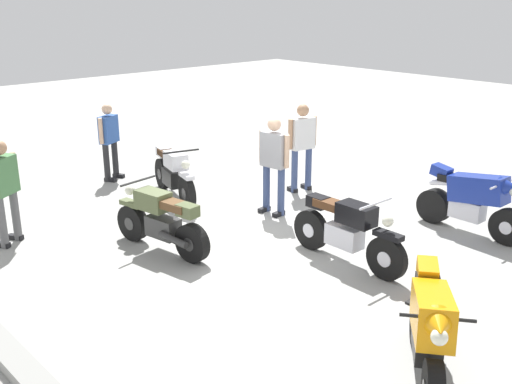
% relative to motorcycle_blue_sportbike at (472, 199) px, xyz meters
% --- Properties ---
extents(ground_plane, '(40.00, 40.00, 0.00)m').
position_rel_motorcycle_blue_sportbike_xyz_m(ground_plane, '(2.32, 2.59, -0.59)').
color(ground_plane, '#9E9E99').
extents(motorcycle_blue_sportbike, '(1.95, 0.70, 1.14)m').
position_rel_motorcycle_blue_sportbike_xyz_m(motorcycle_blue_sportbike, '(0.00, 0.00, 0.00)').
color(motorcycle_blue_sportbike, black).
rests_on(motorcycle_blue_sportbike, ground).
extents(motorcycle_olive_vintage, '(1.95, 0.70, 1.07)m').
position_rel_motorcycle_blue_sportbike_xyz_m(motorcycle_olive_vintage, '(2.89, 4.23, -0.11)').
color(motorcycle_olive_vintage, black).
rests_on(motorcycle_olive_vintage, ground).
extents(motorcycle_silver_cruiser, '(2.04, 0.89, 1.09)m').
position_rel_motorcycle_blue_sportbike_xyz_m(motorcycle_silver_cruiser, '(4.84, 2.61, -0.07)').
color(motorcycle_silver_cruiser, black).
rests_on(motorcycle_silver_cruiser, ground).
extents(motorcycle_orange_sportbike, '(1.33, 1.67, 1.14)m').
position_rel_motorcycle_blue_sportbike_xyz_m(motorcycle_orange_sportbike, '(-1.74, 4.07, 0.00)').
color(motorcycle_orange_sportbike, black).
rests_on(motorcycle_orange_sportbike, ground).
extents(motorcycle_black_cruiser, '(2.09, 0.70, 1.09)m').
position_rel_motorcycle_blue_sportbike_xyz_m(motorcycle_black_cruiser, '(0.65, 2.46, -0.07)').
color(motorcycle_black_cruiser, black).
rests_on(motorcycle_black_cruiser, ground).
extents(person_in_green_shirt, '(0.50, 0.61, 1.71)m').
position_rel_motorcycle_blue_sportbike_xyz_m(person_in_green_shirt, '(4.77, 5.87, 0.39)').
color(person_in_green_shirt, '#59595B').
rests_on(person_in_green_shirt, ground).
extents(person_in_gray_shirt, '(0.68, 0.34, 1.78)m').
position_rel_motorcycle_blue_sportbike_xyz_m(person_in_gray_shirt, '(2.93, 1.75, 0.44)').
color(person_in_gray_shirt, '#384772').
rests_on(person_in_gray_shirt, ground).
extents(person_in_white_shirt, '(0.38, 0.68, 1.79)m').
position_rel_motorcycle_blue_sportbike_xyz_m(person_in_white_shirt, '(3.48, 0.43, 0.44)').
color(person_in_white_shirt, '#384772').
rests_on(person_in_white_shirt, ground).
extents(person_in_blue_shirt, '(0.47, 0.61, 1.65)m').
position_rel_motorcycle_blue_sportbike_xyz_m(person_in_blue_shirt, '(6.83, 2.86, 0.34)').
color(person_in_blue_shirt, '#262628').
rests_on(person_in_blue_shirt, ground).
extents(traffic_cone, '(0.36, 0.36, 0.53)m').
position_rel_motorcycle_blue_sportbike_xyz_m(traffic_cone, '(-0.87, 2.70, -0.33)').
color(traffic_cone, black).
rests_on(traffic_cone, ground).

